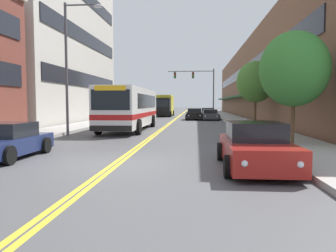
# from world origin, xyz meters

# --- Properties ---
(ground_plane) EXTENTS (240.00, 240.00, 0.00)m
(ground_plane) POSITION_xyz_m (0.00, 37.00, 0.00)
(ground_plane) COLOR #4C4C4F
(sidewalk_left) EXTENTS (3.12, 106.00, 0.17)m
(sidewalk_left) POSITION_xyz_m (-7.06, 37.00, 0.09)
(sidewalk_left) COLOR #9E9B96
(sidewalk_left) RESTS_ON ground_plane
(sidewalk_right) EXTENTS (3.12, 106.00, 0.17)m
(sidewalk_right) POSITION_xyz_m (7.06, 37.00, 0.09)
(sidewalk_right) COLOR #9E9B96
(sidewalk_right) RESTS_ON ground_plane
(centre_line) EXTENTS (0.34, 106.00, 0.01)m
(centre_line) POSITION_xyz_m (0.00, 37.00, 0.00)
(centre_line) COLOR yellow
(centre_line) RESTS_ON ground_plane
(storefront_row_right) EXTENTS (9.10, 68.00, 9.94)m
(storefront_row_right) POSITION_xyz_m (12.85, 37.00, 4.97)
(storefront_row_right) COLOR brown
(storefront_row_right) RESTS_ON ground_plane
(city_bus) EXTENTS (2.86, 11.27, 3.02)m
(city_bus) POSITION_xyz_m (-2.29, 13.50, 1.71)
(city_bus) COLOR silver
(city_bus) RESTS_ON ground_plane
(car_navy_parked_left_near) EXTENTS (2.14, 4.27, 1.27)m
(car_navy_parked_left_near) POSITION_xyz_m (-4.31, 0.63, 0.59)
(car_navy_parked_left_near) COLOR #19234C
(car_navy_parked_left_near) RESTS_ON ground_plane
(car_white_parked_left_mid) EXTENTS (2.16, 4.79, 1.38)m
(car_white_parked_left_mid) POSITION_xyz_m (-4.26, 31.47, 0.64)
(car_white_parked_left_mid) COLOR white
(car_white_parked_left_mid) RESTS_ON ground_plane
(car_red_parked_right_foreground) EXTENTS (2.10, 4.49, 1.40)m
(car_red_parked_right_foreground) POSITION_xyz_m (4.37, -0.51, 0.64)
(car_red_parked_right_foreground) COLOR maroon
(car_red_parked_right_foreground) RESTS_ON ground_plane
(car_dark_grey_parked_right_mid) EXTENTS (2.12, 4.28, 1.26)m
(car_dark_grey_parked_right_mid) POSITION_xyz_m (4.26, 28.48, 0.59)
(car_dark_grey_parked_right_mid) COLOR #38383D
(car_dark_grey_parked_right_mid) RESTS_ON ground_plane
(car_slate_blue_parked_right_far) EXTENTS (2.18, 4.53, 1.25)m
(car_slate_blue_parked_right_far) POSITION_xyz_m (4.28, 40.31, 0.58)
(car_slate_blue_parked_right_far) COLOR #475675
(car_slate_blue_parked_right_far) RESTS_ON ground_plane
(car_black_moving_lead) EXTENTS (2.10, 4.30, 1.37)m
(car_black_moving_lead) POSITION_xyz_m (2.39, 28.71, 0.64)
(car_black_moving_lead) COLOR black
(car_black_moving_lead) RESTS_ON ground_plane
(box_truck) EXTENTS (2.80, 7.45, 3.21)m
(box_truck) POSITION_xyz_m (-2.35, 39.22, 1.65)
(box_truck) COLOR black
(box_truck) RESTS_ON ground_plane
(traffic_signal_mast) EXTENTS (7.02, 0.38, 7.20)m
(traffic_signal_mast) POSITION_xyz_m (2.91, 39.89, 5.15)
(traffic_signal_mast) COLOR #47474C
(traffic_signal_mast) RESTS_ON ground_plane
(street_lamp_left_near) EXTENTS (2.38, 0.28, 7.99)m
(street_lamp_left_near) POSITION_xyz_m (-4.97, 8.96, 4.76)
(street_lamp_left_near) COLOR #47474C
(street_lamp_left_near) RESTS_ON ground_plane
(street_tree_right_near) EXTENTS (3.06, 3.06, 5.01)m
(street_tree_right_near) POSITION_xyz_m (6.94, 4.67, 3.49)
(street_tree_right_near) COLOR brown
(street_tree_right_near) RESTS_ON sidewalk_right
(street_tree_right_mid) EXTENTS (3.05, 3.05, 5.23)m
(street_tree_right_mid) POSITION_xyz_m (7.39, 16.80, 3.71)
(street_tree_right_mid) COLOR brown
(street_tree_right_mid) RESTS_ON sidewalk_right
(fire_hydrant) EXTENTS (0.29, 0.21, 0.78)m
(fire_hydrant) POSITION_xyz_m (5.95, 12.27, 0.56)
(fire_hydrant) COLOR #B7B7BC
(fire_hydrant) RESTS_ON sidewalk_right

